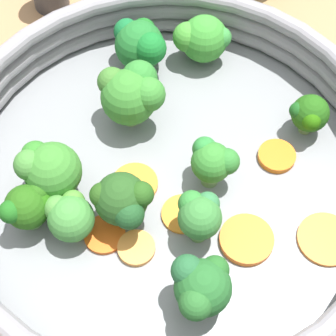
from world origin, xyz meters
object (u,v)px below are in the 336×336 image
(carrot_slice_1, at_px, (107,236))
(broccoli_floret_4, at_px, (201,287))
(broccoli_floret_5, at_px, (201,38))
(broccoli_floret_10, at_px, (309,114))
(carrot_slice_0, at_px, (136,248))
(broccoli_floret_7, at_px, (199,215))
(carrot_slice_4, at_px, (250,235))
(carrot_slice_2, at_px, (183,214))
(broccoli_floret_3, at_px, (123,201))
(broccoli_floret_6, at_px, (212,160))
(broccoli_floret_0, at_px, (140,44))
(broccoli_floret_1, at_px, (49,169))
(carrot_slice_6, at_px, (326,239))
(broccoli_floret_8, at_px, (70,216))
(broccoli_floret_2, at_px, (28,206))
(carrot_slice_3, at_px, (135,184))
(carrot_slice_5, at_px, (277,156))
(broccoli_floret_9, at_px, (132,93))
(skillet, at_px, (168,182))

(carrot_slice_1, height_order, broccoli_floret_4, broccoli_floret_4)
(broccoli_floret_5, distance_m, broccoli_floret_10, 0.12)
(carrot_slice_1, distance_m, broccoli_floret_5, 0.20)
(carrot_slice_0, relative_size, broccoli_floret_7, 0.61)
(carrot_slice_4, bearing_deg, broccoli_floret_5, -126.22)
(carrot_slice_2, relative_size, broccoli_floret_3, 0.65)
(carrot_slice_2, height_order, broccoli_floret_6, broccoli_floret_6)
(broccoli_floret_0, height_order, broccoli_floret_10, broccoli_floret_0)
(carrot_slice_1, bearing_deg, broccoli_floret_1, -89.99)
(carrot_slice_0, xyz_separation_m, carrot_slice_6, (-0.10, 0.10, -0.00))
(broccoli_floret_5, bearing_deg, carrot_slice_4, 53.78)
(broccoli_floret_0, distance_m, broccoli_floret_10, 0.16)
(carrot_slice_4, bearing_deg, broccoli_floret_8, -49.03)
(carrot_slice_1, bearing_deg, carrot_slice_6, 132.51)
(carrot_slice_4, height_order, broccoli_floret_2, broccoli_floret_2)
(carrot_slice_3, height_order, broccoli_floret_1, broccoli_floret_1)
(carrot_slice_0, bearing_deg, carrot_slice_5, 169.00)
(carrot_slice_6, bearing_deg, broccoli_floret_2, -50.40)
(carrot_slice_0, height_order, carrot_slice_6, carrot_slice_0)
(carrot_slice_2, relative_size, broccoli_floret_0, 0.59)
(broccoli_floret_4, relative_size, broccoli_floret_6, 1.18)
(carrot_slice_5, relative_size, broccoli_floret_5, 0.68)
(broccoli_floret_9, bearing_deg, broccoli_floret_10, 128.26)
(carrot_slice_6, distance_m, broccoli_floret_4, 0.11)
(skillet, relative_size, broccoli_floret_8, 7.97)
(carrot_slice_6, bearing_deg, carrot_slice_5, -114.50)
(carrot_slice_1, distance_m, carrot_slice_3, 0.05)
(broccoli_floret_0, bearing_deg, broccoli_floret_6, 68.93)
(broccoli_floret_8, xyz_separation_m, broccoli_floret_9, (-0.11, -0.04, 0.01))
(broccoli_floret_2, distance_m, broccoli_floret_10, 0.23)
(carrot_slice_3, bearing_deg, broccoli_floret_2, -22.77)
(broccoli_floret_1, bearing_deg, broccoli_floret_0, -162.82)
(broccoli_floret_0, relative_size, broccoli_floret_5, 1.22)
(broccoli_floret_8, distance_m, broccoli_floret_10, 0.21)
(broccoli_floret_1, height_order, broccoli_floret_4, broccoli_floret_1)
(broccoli_floret_10, bearing_deg, broccoli_floret_3, -16.86)
(carrot_slice_3, bearing_deg, broccoli_floret_3, 32.58)
(carrot_slice_5, bearing_deg, carrot_slice_0, -11.00)
(broccoli_floret_5, bearing_deg, carrot_slice_3, 20.95)
(skillet, xyz_separation_m, carrot_slice_5, (-0.08, 0.05, 0.01))
(broccoli_floret_1, distance_m, broccoli_floret_8, 0.04)
(broccoli_floret_4, relative_size, broccoli_floret_7, 1.11)
(carrot_slice_0, xyz_separation_m, broccoli_floret_7, (-0.04, 0.02, 0.03))
(broccoli_floret_7, bearing_deg, broccoli_floret_4, 42.69)
(skillet, height_order, broccoli_floret_9, broccoli_floret_9)
(broccoli_floret_4, height_order, broccoli_floret_7, broccoli_floret_4)
(carrot_slice_4, xyz_separation_m, broccoli_floret_2, (0.10, -0.13, 0.02))
(skillet, relative_size, broccoli_floret_5, 7.24)
(carrot_slice_4, distance_m, broccoli_floret_9, 0.15)
(skillet, relative_size, broccoli_floret_1, 6.12)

